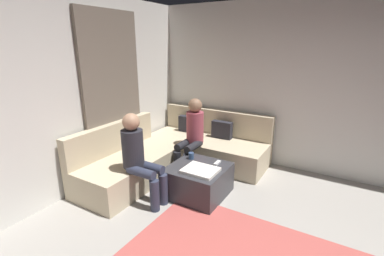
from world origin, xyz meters
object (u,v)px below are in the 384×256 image
(coffee_mug, at_px, (191,156))
(game_remote, at_px, (217,163))
(ottoman, at_px, (198,180))
(sectional_couch, at_px, (176,153))
(person_on_couch_back, at_px, (192,133))
(person_on_couch_side, at_px, (139,155))

(coffee_mug, relative_size, game_remote, 0.63)
(ottoman, bearing_deg, sectional_couch, 143.15)
(ottoman, distance_m, game_remote, 0.36)
(game_remote, bearing_deg, ottoman, -129.29)
(coffee_mug, height_order, person_on_couch_back, person_on_couch_back)
(coffee_mug, distance_m, game_remote, 0.40)
(ottoman, xyz_separation_m, game_remote, (0.18, 0.22, 0.22))
(ottoman, relative_size, coffee_mug, 8.00)
(coffee_mug, xyz_separation_m, person_on_couch_side, (-0.36, -0.71, 0.19))
(ottoman, height_order, person_on_couch_side, person_on_couch_side)
(sectional_couch, distance_m, game_remote, 0.97)
(sectional_couch, distance_m, coffee_mug, 0.65)
(ottoman, distance_m, coffee_mug, 0.38)
(person_on_couch_back, distance_m, person_on_couch_side, 1.14)
(sectional_couch, height_order, game_remote, sectional_couch)
(sectional_couch, relative_size, ottoman, 3.36)
(coffee_mug, height_order, person_on_couch_side, person_on_couch_side)
(coffee_mug, xyz_separation_m, game_remote, (0.40, 0.04, -0.04))
(ottoman, bearing_deg, person_on_couch_side, -137.45)
(coffee_mug, bearing_deg, ottoman, -39.29)
(sectional_couch, relative_size, person_on_couch_side, 2.12)
(person_on_couch_side, bearing_deg, person_on_couch_back, 173.82)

